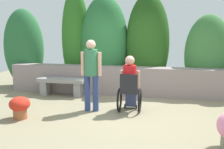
{
  "coord_description": "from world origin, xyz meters",
  "views": [
    {
      "loc": [
        0.87,
        -5.96,
        2.02
      ],
      "look_at": [
        -0.33,
        0.27,
        0.85
      ],
      "focal_mm": 43.24,
      "sensor_mm": 36.0,
      "label": 1
    }
  ],
  "objects_px": {
    "stone_bench": "(62,84)",
    "person_in_wheelchair": "(130,86)",
    "person_standing_companion": "(91,71)",
    "flower_pot_purple_near": "(20,106)"
  },
  "relations": [
    {
      "from": "stone_bench",
      "to": "person_in_wheelchair",
      "type": "xyz_separation_m",
      "value": [
        2.11,
        -1.07,
        0.29
      ]
    },
    {
      "from": "stone_bench",
      "to": "person_in_wheelchair",
      "type": "relative_size",
      "value": 1.03
    },
    {
      "from": "person_standing_companion",
      "to": "stone_bench",
      "type": "bearing_deg",
      "value": 122.25
    },
    {
      "from": "stone_bench",
      "to": "person_in_wheelchair",
      "type": "height_order",
      "value": "person_in_wheelchair"
    },
    {
      "from": "stone_bench",
      "to": "person_standing_companion",
      "type": "xyz_separation_m",
      "value": [
        1.22,
        -1.2,
        0.63
      ]
    },
    {
      "from": "person_standing_companion",
      "to": "flower_pot_purple_near",
      "type": "distance_m",
      "value": 1.76
    },
    {
      "from": "stone_bench",
      "to": "person_standing_companion",
      "type": "relative_size",
      "value": 0.82
    },
    {
      "from": "person_in_wheelchair",
      "to": "person_standing_companion",
      "type": "xyz_separation_m",
      "value": [
        -0.89,
        -0.12,
        0.35
      ]
    },
    {
      "from": "stone_bench",
      "to": "person_in_wheelchair",
      "type": "distance_m",
      "value": 2.39
    },
    {
      "from": "person_standing_companion",
      "to": "flower_pot_purple_near",
      "type": "relative_size",
      "value": 3.44
    }
  ]
}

